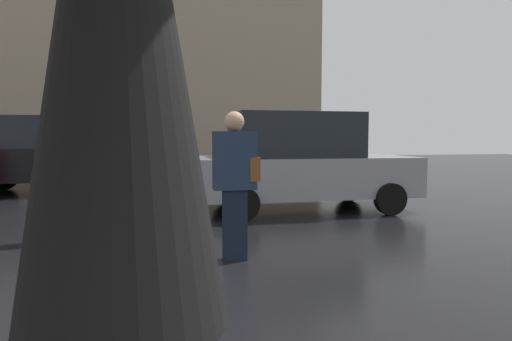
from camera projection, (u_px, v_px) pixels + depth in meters
folded_patio_umbrella_near at (118, 29)px, 0.82m from camera, size 0.41×0.41×2.36m
pedestrian_with_bag at (236, 176)px, 5.09m from camera, size 0.54×0.24×1.76m
parked_scooter at (82, 201)px, 6.10m from camera, size 1.33×0.32×1.23m
parked_car_right at (300, 162)px, 8.64m from camera, size 4.34×2.04×1.93m
parked_car_distant at (45, 154)px, 11.33m from camera, size 4.16×1.92×2.00m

